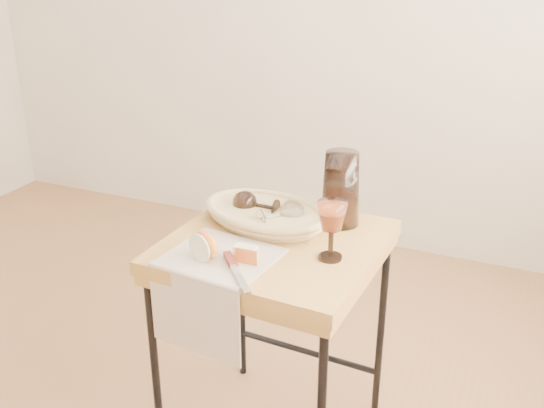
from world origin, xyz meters
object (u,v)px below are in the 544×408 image
at_px(tea_towel, 221,257).
at_px(goblet_lying_b, 279,215).
at_px(pitcher, 341,188).
at_px(table_knife, 236,270).
at_px(side_table, 275,347).
at_px(apple_half, 205,245).
at_px(bread_basket, 265,216).
at_px(wine_goblet, 331,231).
at_px(goblet_lying_a, 258,205).

relative_size(tea_towel, goblet_lying_b, 2.34).
distance_m(pitcher, table_knife, 0.45).
distance_m(side_table, pitcher, 0.53).
relative_size(tea_towel, apple_half, 3.28).
relative_size(goblet_lying_b, apple_half, 1.40).
bearing_deg(bread_basket, goblet_lying_b, -11.49).
xyz_separation_m(tea_towel, apple_half, (-0.03, -0.03, 0.04)).
height_order(side_table, bread_basket, bread_basket).
height_order(side_table, goblet_lying_b, goblet_lying_b).
bearing_deg(apple_half, side_table, 76.51).
bearing_deg(wine_goblet, goblet_lying_b, 150.65).
distance_m(bread_basket, table_knife, 0.32).
xyz_separation_m(side_table, bread_basket, (-0.07, 0.09, 0.40)).
xyz_separation_m(side_table, tea_towel, (-0.09, -0.16, 0.37)).
bearing_deg(pitcher, tea_towel, -133.13).
bearing_deg(goblet_lying_b, tea_towel, -159.72).
bearing_deg(side_table, goblet_lying_a, 134.00).
relative_size(goblet_lying_b, pitcher, 0.46).
distance_m(side_table, wine_goblet, 0.49).
height_order(goblet_lying_a, apple_half, goblet_lying_a).
height_order(side_table, apple_half, apple_half).
bearing_deg(goblet_lying_a, pitcher, -159.30).
relative_size(goblet_lying_a, goblet_lying_b, 1.03).
relative_size(side_table, goblet_lying_b, 6.14).
xyz_separation_m(side_table, apple_half, (-0.12, -0.19, 0.42)).
bearing_deg(table_knife, wine_goblet, 91.72).
xyz_separation_m(bread_basket, goblet_lying_a, (-0.03, 0.02, 0.02)).
distance_m(goblet_lying_b, table_knife, 0.29).
bearing_deg(bread_basket, tea_towel, -85.10).
distance_m(bread_basket, wine_goblet, 0.29).
bearing_deg(goblet_lying_a, goblet_lying_b, 158.08).
height_order(apple_half, table_knife, apple_half).
distance_m(tea_towel, goblet_lying_b, 0.24).
height_order(side_table, wine_goblet, wine_goblet).
bearing_deg(table_knife, tea_towel, -171.59).
height_order(tea_towel, table_knife, table_knife).
relative_size(pitcher, table_knife, 1.29).
bearing_deg(goblet_lying_b, wine_goblet, -80.22).
bearing_deg(side_table, goblet_lying_b, 102.56).
bearing_deg(goblet_lying_b, goblet_lying_a, 105.50).
bearing_deg(goblet_lying_a, side_table, 135.70).
xyz_separation_m(tea_towel, table_knife, (0.08, -0.07, 0.01)).
distance_m(wine_goblet, apple_half, 0.34).
relative_size(side_table, wine_goblet, 4.42).
xyz_separation_m(goblet_lying_a, goblet_lying_b, (0.09, -0.04, -0.00)).
relative_size(apple_half, table_knife, 0.42).
height_order(tea_towel, wine_goblet, wine_goblet).
bearing_deg(table_knife, side_table, 135.60).
bearing_deg(apple_half, wine_goblet, 44.64).
xyz_separation_m(bread_basket, goblet_lying_b, (0.05, -0.02, 0.02)).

